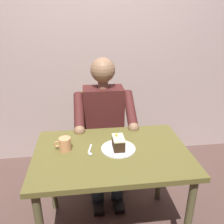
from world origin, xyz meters
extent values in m
cube|color=#BFA9A2|center=(0.00, -1.22, 1.50)|extent=(6.40, 0.12, 3.00)
cube|color=brown|center=(0.00, 0.00, 0.72)|extent=(1.06, 0.71, 0.04)
cylinder|color=brown|center=(-0.47, 0.30, 0.36)|extent=(0.05, 0.05, 0.72)
cylinder|color=brown|center=(-0.47, -0.30, 0.36)|extent=(0.05, 0.05, 0.72)
cylinder|color=brown|center=(0.47, -0.30, 0.36)|extent=(0.05, 0.05, 0.72)
cube|color=#6D6418|center=(0.00, -0.63, 0.45)|extent=(0.42, 0.42, 0.04)
cube|color=#6D6418|center=(0.00, -0.82, 0.69)|extent=(0.38, 0.04, 0.45)
cylinder|color=#6D6418|center=(-0.18, -0.45, 0.22)|extent=(0.04, 0.04, 0.45)
cylinder|color=#6D6418|center=(0.18, -0.45, 0.22)|extent=(0.04, 0.04, 0.45)
cylinder|color=#6D6418|center=(-0.18, -0.81, 0.22)|extent=(0.04, 0.04, 0.45)
cylinder|color=#6D6418|center=(0.18, -0.81, 0.22)|extent=(0.04, 0.04, 0.45)
cube|color=#4A1D1B|center=(0.00, -0.61, 0.74)|extent=(0.36, 0.22, 0.54)
sphere|color=#916B4D|center=(0.00, -0.61, 1.16)|extent=(0.22, 0.22, 0.22)
cylinder|color=#916B4D|center=(0.00, -0.61, 1.04)|extent=(0.09, 0.09, 0.06)
cylinder|color=#4A1D1B|center=(-0.22, -0.47, 0.86)|extent=(0.08, 0.33, 0.26)
sphere|color=#916B4D|center=(-0.22, -0.31, 0.75)|extent=(0.09, 0.09, 0.09)
cylinder|color=#4A1D1B|center=(0.22, -0.47, 0.86)|extent=(0.08, 0.33, 0.26)
sphere|color=#916B4D|center=(0.22, -0.31, 0.75)|extent=(0.09, 0.09, 0.09)
cylinder|color=#253136|center=(-0.09, -0.49, 0.45)|extent=(0.13, 0.38, 0.14)
cylinder|color=#253136|center=(0.09, -0.49, 0.45)|extent=(0.13, 0.38, 0.14)
cylinder|color=#253136|center=(-0.09, -0.31, 0.21)|extent=(0.11, 0.11, 0.43)
cube|color=black|center=(-0.09, -0.25, 0.03)|extent=(0.09, 0.22, 0.05)
cylinder|color=#253136|center=(0.09, -0.31, 0.21)|extent=(0.11, 0.11, 0.43)
cube|color=black|center=(0.09, -0.25, 0.03)|extent=(0.09, 0.22, 0.05)
cylinder|color=white|center=(-0.05, -0.02, 0.74)|extent=(0.24, 0.24, 0.01)
cube|color=#311F12|center=(-0.05, -0.02, 0.78)|extent=(0.08, 0.13, 0.08)
cube|color=beige|center=(-0.05, -0.02, 0.83)|extent=(0.08, 0.13, 0.01)
sphere|color=gold|center=(-0.04, -0.04, 0.84)|extent=(0.02, 0.02, 0.02)
cylinder|color=tan|center=(0.32, -0.06, 0.78)|extent=(0.08, 0.08, 0.09)
torus|color=tan|center=(0.37, -0.06, 0.79)|extent=(0.05, 0.01, 0.05)
cylinder|color=black|center=(0.32, -0.06, 0.82)|extent=(0.07, 0.07, 0.01)
cube|color=silver|center=(0.15, -0.05, 0.74)|extent=(0.04, 0.11, 0.01)
ellipsoid|color=silver|center=(0.15, 0.02, 0.74)|extent=(0.03, 0.04, 0.01)
camera|label=1|loc=(0.17, 1.38, 1.61)|focal=37.74mm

